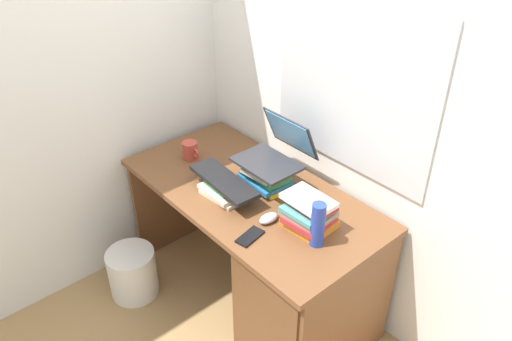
{
  "coord_description": "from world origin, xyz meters",
  "views": [
    {
      "loc": [
        1.57,
        -1.33,
        2.19
      ],
      "look_at": [
        0.09,
        -0.04,
        0.91
      ],
      "focal_mm": 35.19,
      "sensor_mm": 36.0,
      "label": 1
    }
  ],
  "objects_px": {
    "mug": "(190,150)",
    "cell_phone": "(250,237)",
    "laptop": "(277,151)",
    "water_bottle": "(318,225)",
    "book_stack_tall": "(266,175)",
    "book_stack_side": "(309,213)",
    "book_stack_keyboard_riser": "(224,189)",
    "desk": "(293,279)",
    "computer_mouse": "(269,218)",
    "keyboard": "(224,181)",
    "wastebasket": "(133,273)"
  },
  "relations": [
    {
      "from": "mug",
      "to": "cell_phone",
      "type": "relative_size",
      "value": 0.91
    },
    {
      "from": "laptop",
      "to": "mug",
      "type": "relative_size",
      "value": 2.62
    },
    {
      "from": "mug",
      "to": "cell_phone",
      "type": "bearing_deg",
      "value": -14.59
    },
    {
      "from": "laptop",
      "to": "water_bottle",
      "type": "bearing_deg",
      "value": -22.91
    },
    {
      "from": "book_stack_tall",
      "to": "book_stack_side",
      "type": "distance_m",
      "value": 0.38
    },
    {
      "from": "book_stack_tall",
      "to": "mug",
      "type": "distance_m",
      "value": 0.5
    },
    {
      "from": "book_stack_side",
      "to": "book_stack_keyboard_riser",
      "type": "bearing_deg",
      "value": -163.11
    },
    {
      "from": "desk",
      "to": "computer_mouse",
      "type": "relative_size",
      "value": 13.45
    },
    {
      "from": "desk",
      "to": "mug",
      "type": "xyz_separation_m",
      "value": [
        -0.82,
        -0.02,
        0.38
      ]
    },
    {
      "from": "computer_mouse",
      "to": "mug",
      "type": "xyz_separation_m",
      "value": [
        -0.7,
        0.05,
        0.03
      ]
    },
    {
      "from": "book_stack_keyboard_riser",
      "to": "keyboard",
      "type": "bearing_deg",
      "value": 90.24
    },
    {
      "from": "laptop",
      "to": "mug",
      "type": "height_order",
      "value": "laptop"
    },
    {
      "from": "book_stack_side",
      "to": "mug",
      "type": "xyz_separation_m",
      "value": [
        -0.85,
        -0.06,
        -0.03
      ]
    },
    {
      "from": "desk",
      "to": "cell_phone",
      "type": "distance_m",
      "value": 0.4
    },
    {
      "from": "keyboard",
      "to": "mug",
      "type": "bearing_deg",
      "value": 172.78
    },
    {
      "from": "water_bottle",
      "to": "wastebasket",
      "type": "height_order",
      "value": "water_bottle"
    },
    {
      "from": "computer_mouse",
      "to": "mug",
      "type": "bearing_deg",
      "value": 175.81
    },
    {
      "from": "cell_phone",
      "to": "computer_mouse",
      "type": "bearing_deg",
      "value": 91.19
    },
    {
      "from": "keyboard",
      "to": "computer_mouse",
      "type": "xyz_separation_m",
      "value": [
        0.3,
        0.02,
        -0.06
      ]
    },
    {
      "from": "book_stack_side",
      "to": "cell_phone",
      "type": "bearing_deg",
      "value": -114.58
    },
    {
      "from": "desk",
      "to": "wastebasket",
      "type": "relative_size",
      "value": 4.81
    },
    {
      "from": "book_stack_tall",
      "to": "wastebasket",
      "type": "bearing_deg",
      "value": -128.22
    },
    {
      "from": "book_stack_tall",
      "to": "computer_mouse",
      "type": "distance_m",
      "value": 0.3
    },
    {
      "from": "book_stack_tall",
      "to": "computer_mouse",
      "type": "xyz_separation_m",
      "value": [
        0.23,
        -0.19,
        -0.04
      ]
    },
    {
      "from": "book_stack_side",
      "to": "laptop",
      "type": "height_order",
      "value": "laptop"
    },
    {
      "from": "book_stack_side",
      "to": "mug",
      "type": "relative_size",
      "value": 1.85
    },
    {
      "from": "laptop",
      "to": "computer_mouse",
      "type": "distance_m",
      "value": 0.37
    },
    {
      "from": "wastebasket",
      "to": "cell_phone",
      "type": "bearing_deg",
      "value": 20.17
    },
    {
      "from": "book_stack_side",
      "to": "cell_phone",
      "type": "distance_m",
      "value": 0.29
    },
    {
      "from": "desk",
      "to": "water_bottle",
      "type": "bearing_deg",
      "value": -6.45
    },
    {
      "from": "book_stack_tall",
      "to": "wastebasket",
      "type": "height_order",
      "value": "book_stack_tall"
    },
    {
      "from": "book_stack_tall",
      "to": "cell_phone",
      "type": "height_order",
      "value": "book_stack_tall"
    },
    {
      "from": "desk",
      "to": "wastebasket",
      "type": "bearing_deg",
      "value": -149.61
    },
    {
      "from": "keyboard",
      "to": "book_stack_side",
      "type": "bearing_deg",
      "value": 19.94
    },
    {
      "from": "wastebasket",
      "to": "mug",
      "type": "bearing_deg",
      "value": 91.06
    },
    {
      "from": "book_stack_tall",
      "to": "laptop",
      "type": "distance_m",
      "value": 0.14
    },
    {
      "from": "book_stack_keyboard_riser",
      "to": "keyboard",
      "type": "distance_m",
      "value": 0.05
    },
    {
      "from": "keyboard",
      "to": "computer_mouse",
      "type": "height_order",
      "value": "keyboard"
    },
    {
      "from": "keyboard",
      "to": "cell_phone",
      "type": "height_order",
      "value": "keyboard"
    },
    {
      "from": "book_stack_tall",
      "to": "wastebasket",
      "type": "xyz_separation_m",
      "value": [
        -0.47,
        -0.59,
        -0.64
      ]
    },
    {
      "from": "book_stack_keyboard_riser",
      "to": "cell_phone",
      "type": "relative_size",
      "value": 1.76
    },
    {
      "from": "computer_mouse",
      "to": "wastebasket",
      "type": "distance_m",
      "value": 1.0
    },
    {
      "from": "book_stack_side",
      "to": "mug",
      "type": "distance_m",
      "value": 0.85
    },
    {
      "from": "book_stack_tall",
      "to": "book_stack_keyboard_riser",
      "type": "xyz_separation_m",
      "value": [
        -0.08,
        -0.21,
        -0.03
      ]
    },
    {
      "from": "laptop",
      "to": "book_stack_tall",
      "type": "bearing_deg",
      "value": -95.77
    },
    {
      "from": "desk",
      "to": "keyboard",
      "type": "distance_m",
      "value": 0.59
    },
    {
      "from": "laptop",
      "to": "keyboard",
      "type": "height_order",
      "value": "laptop"
    },
    {
      "from": "desk",
      "to": "cell_phone",
      "type": "height_order",
      "value": "cell_phone"
    },
    {
      "from": "laptop",
      "to": "keyboard",
      "type": "bearing_deg",
      "value": -107.08
    },
    {
      "from": "book_stack_side",
      "to": "keyboard",
      "type": "relative_size",
      "value": 0.54
    }
  ]
}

